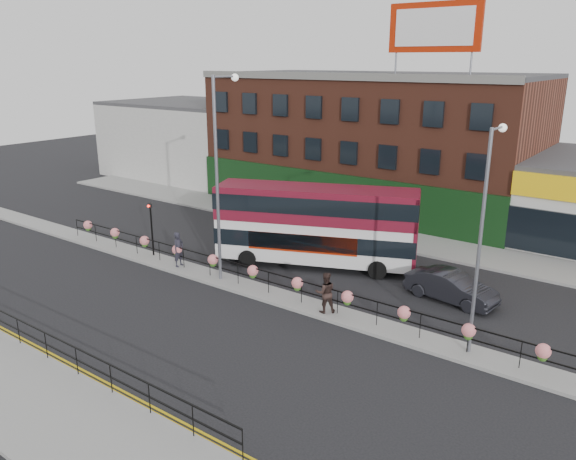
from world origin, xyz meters
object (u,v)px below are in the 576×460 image
Objects in this scene: double_decker_bus at (317,218)px; car at (451,287)px; pedestrian_b at (325,292)px; lamp_column_east at (484,224)px; pedestrian_a at (179,249)px; lamp_column_west at (220,162)px.

double_decker_bus is 8.26m from car.
pedestrian_b reaches higher than car.
double_decker_bus is at bearing -97.15° from pedestrian_b.
pedestrian_b is 7.87m from lamp_column_east.
double_decker_bus is 5.78× the size of pedestrian_a.
car is 6.90m from lamp_column_east.
lamp_column_east reaches higher than double_decker_bus.
double_decker_bus is 1.09× the size of lamp_column_west.
pedestrian_b is at bearing 148.55° from car.
lamp_column_east reaches higher than pedestrian_b.
lamp_column_west reaches higher than pedestrian_a.
pedestrian_b is at bearing -175.37° from lamp_column_east.
lamp_column_east is (16.44, 0.31, 4.26)m from pedestrian_a.
lamp_column_east is (10.53, -4.66, 2.61)m from double_decker_bus.
double_decker_bus is 6.53m from lamp_column_west.
pedestrian_a is (-5.91, -4.97, -1.65)m from double_decker_bus.
pedestrian_a is (-13.91, -4.72, 0.40)m from car.
double_decker_bus is at bearing 96.10° from car.
pedestrian_a is at bearing -178.92° from lamp_column_east.
pedestrian_b is (-4.06, -4.95, 0.38)m from car.
pedestrian_b is (9.85, -0.22, -0.02)m from pedestrian_a.
car is (8.00, -0.25, -2.06)m from double_decker_bus.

